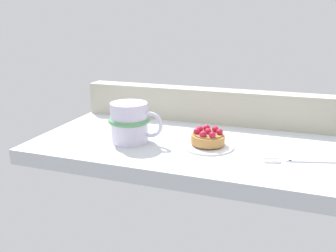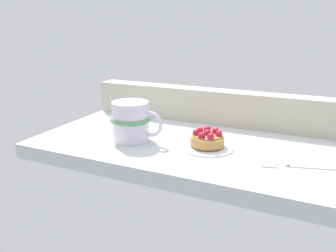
# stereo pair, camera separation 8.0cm
# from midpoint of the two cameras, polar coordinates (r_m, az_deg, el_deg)

# --- Properties ---
(ground_plane) EXTENTS (0.76, 0.41, 0.04)m
(ground_plane) POSITION_cam_midpoint_polar(r_m,az_deg,el_deg) (0.85, 1.29, -3.50)
(ground_plane) COLOR silver
(window_rail_back) EXTENTS (0.75, 0.06, 0.10)m
(window_rail_back) POSITION_cam_midpoint_polar(r_m,az_deg,el_deg) (0.99, 4.38, 3.47)
(window_rail_back) COLOR #B2AD99
(window_rail_back) RESTS_ON ground_plane
(dessert_plate) EXTENTS (0.12, 0.12, 0.01)m
(dessert_plate) POSITION_cam_midpoint_polar(r_m,az_deg,el_deg) (0.80, 3.86, -3.24)
(dessert_plate) COLOR white
(dessert_plate) RESTS_ON ground_plane
(raspberry_tart) EXTENTS (0.08, 0.08, 0.04)m
(raspberry_tart) POSITION_cam_midpoint_polar(r_m,az_deg,el_deg) (0.79, 3.87, -1.93)
(raspberry_tart) COLOR #B77F42
(raspberry_tart) RESTS_ON dessert_plate
(coffee_mug) EXTENTS (0.14, 0.10, 0.10)m
(coffee_mug) POSITION_cam_midpoint_polar(r_m,az_deg,el_deg) (0.82, -9.18, 0.59)
(coffee_mug) COLOR silver
(coffee_mug) RESTS_ON ground_plane
(dessert_fork) EXTENTS (0.16, 0.06, 0.01)m
(dessert_fork) POSITION_cam_midpoint_polar(r_m,az_deg,el_deg) (0.75, 18.62, -5.61)
(dessert_fork) COLOR silver
(dessert_fork) RESTS_ON ground_plane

